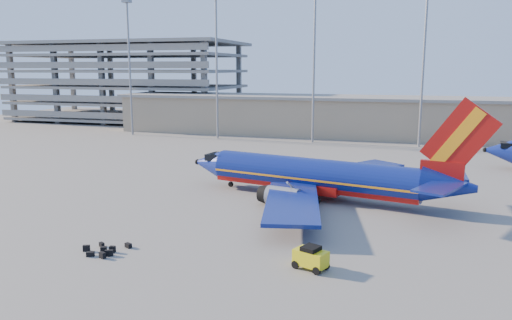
# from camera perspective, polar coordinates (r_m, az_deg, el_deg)

# --- Properties ---
(ground) EXTENTS (220.00, 220.00, 0.00)m
(ground) POSITION_cam_1_polar(r_m,az_deg,el_deg) (54.02, 2.97, -5.05)
(ground) COLOR slate
(ground) RESTS_ON ground
(terminal_building) EXTENTS (122.00, 16.00, 8.50)m
(terminal_building) POSITION_cam_1_polar(r_m,az_deg,el_deg) (109.10, 15.44, 4.77)
(terminal_building) COLOR gray
(terminal_building) RESTS_ON ground
(parking_garage) EXTENTS (62.00, 32.00, 21.40)m
(parking_garage) POSITION_cam_1_polar(r_m,az_deg,el_deg) (145.09, -14.33, 9.08)
(parking_garage) COLOR slate
(parking_garage) RESTS_ON ground
(light_mast_row) EXTENTS (101.60, 1.60, 28.65)m
(light_mast_row) POSITION_cam_1_polar(r_m,az_deg,el_deg) (96.92, 12.63, 12.06)
(light_mast_row) COLOR gray
(light_mast_row) RESTS_ON ground
(aircraft_main) EXTENTS (34.32, 32.66, 11.76)m
(aircraft_main) POSITION_cam_1_polar(r_m,az_deg,el_deg) (56.04, 7.31, -1.91)
(aircraft_main) COLOR navy
(aircraft_main) RESTS_ON ground
(baggage_tug) EXTENTS (2.79, 2.27, 1.74)m
(baggage_tug) POSITION_cam_1_polar(r_m,az_deg,el_deg) (37.12, 6.27, -10.98)
(baggage_tug) COLOR #D0C712
(baggage_tug) RESTS_ON ground
(luggage_pile) EXTENTS (3.43, 3.13, 0.52)m
(luggage_pile) POSITION_cam_1_polar(r_m,az_deg,el_deg) (41.94, -16.94, -9.83)
(luggage_pile) COLOR black
(luggage_pile) RESTS_ON ground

